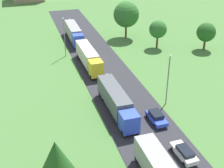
{
  "coord_description": "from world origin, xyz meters",
  "views": [
    {
      "loc": [
        -15.28,
        -9.17,
        26.74
      ],
      "look_at": [
        -1.9,
        33.76,
        2.95
      ],
      "focal_mm": 49.72,
      "sensor_mm": 36.0,
      "label": 1
    }
  ],
  "objects_px": {
    "lamppost_third": "(64,35)",
    "tree_maple": "(158,29)",
    "truck_third": "(89,57)",
    "tree_oak": "(126,14)",
    "truck_fourth": "(74,32)",
    "car_third": "(156,117)",
    "car_second": "(184,153)",
    "tree_birch": "(206,32)",
    "lamppost_second": "(168,77)",
    "tree_elm": "(57,163)",
    "truck_second": "(116,101)"
  },
  "relations": [
    {
      "from": "truck_second",
      "to": "lamppost_third",
      "type": "distance_m",
      "value": 25.62
    },
    {
      "from": "car_second",
      "to": "tree_maple",
      "type": "xyz_separation_m",
      "value": [
        12.97,
        36.46,
        3.62
      ]
    },
    {
      "from": "lamppost_second",
      "to": "truck_second",
      "type": "bearing_deg",
      "value": -179.18
    },
    {
      "from": "lamppost_third",
      "to": "tree_oak",
      "type": "xyz_separation_m",
      "value": [
        16.84,
        7.53,
        1.19
      ]
    },
    {
      "from": "truck_second",
      "to": "lamppost_third",
      "type": "xyz_separation_m",
      "value": [
        -3.62,
        25.22,
        2.69
      ]
    },
    {
      "from": "truck_third",
      "to": "truck_fourth",
      "type": "relative_size",
      "value": 1.02
    },
    {
      "from": "lamppost_second",
      "to": "tree_birch",
      "type": "xyz_separation_m",
      "value": [
        19.33,
        19.5,
        -0.7
      ]
    },
    {
      "from": "truck_second",
      "to": "truck_fourth",
      "type": "xyz_separation_m",
      "value": [
        0.08,
        34.36,
        0.01
      ]
    },
    {
      "from": "truck_second",
      "to": "lamppost_second",
      "type": "xyz_separation_m",
      "value": [
        8.6,
        0.12,
        2.68
      ]
    },
    {
      "from": "lamppost_second",
      "to": "car_second",
      "type": "bearing_deg",
      "value": -106.23
    },
    {
      "from": "tree_elm",
      "to": "lamppost_third",
      "type": "bearing_deg",
      "value": 79.44
    },
    {
      "from": "truck_third",
      "to": "car_third",
      "type": "bearing_deg",
      "value": -77.52
    },
    {
      "from": "truck_second",
      "to": "tree_elm",
      "type": "relative_size",
      "value": 1.64
    },
    {
      "from": "truck_second",
      "to": "car_third",
      "type": "xyz_separation_m",
      "value": [
        4.88,
        -4.22,
        -1.29
      ]
    },
    {
      "from": "lamppost_third",
      "to": "tree_maple",
      "type": "height_order",
      "value": "lamppost_third"
    },
    {
      "from": "lamppost_second",
      "to": "truck_fourth",
      "type": "bearing_deg",
      "value": 103.98
    },
    {
      "from": "truck_fourth",
      "to": "tree_oak",
      "type": "bearing_deg",
      "value": -6.96
    },
    {
      "from": "truck_fourth",
      "to": "car_second",
      "type": "relative_size",
      "value": 2.96
    },
    {
      "from": "car_second",
      "to": "tree_birch",
      "type": "height_order",
      "value": "tree_birch"
    },
    {
      "from": "lamppost_third",
      "to": "tree_maple",
      "type": "distance_m",
      "value": 21.56
    },
    {
      "from": "car_third",
      "to": "tree_elm",
      "type": "distance_m",
      "value": 19.62
    },
    {
      "from": "truck_fourth",
      "to": "tree_birch",
      "type": "distance_m",
      "value": 31.57
    },
    {
      "from": "lamppost_third",
      "to": "tree_elm",
      "type": "bearing_deg",
      "value": -100.56
    },
    {
      "from": "lamppost_third",
      "to": "tree_birch",
      "type": "distance_m",
      "value": 32.05
    },
    {
      "from": "truck_third",
      "to": "tree_oak",
      "type": "height_order",
      "value": "tree_oak"
    },
    {
      "from": "car_second",
      "to": "tree_maple",
      "type": "height_order",
      "value": "tree_maple"
    },
    {
      "from": "tree_elm",
      "to": "tree_maple",
      "type": "bearing_deg",
      "value": 53.18
    },
    {
      "from": "truck_third",
      "to": "tree_maple",
      "type": "distance_m",
      "value": 19.03
    },
    {
      "from": "truck_fourth",
      "to": "tree_oak",
      "type": "height_order",
      "value": "tree_oak"
    },
    {
      "from": "tree_birch",
      "to": "tree_maple",
      "type": "bearing_deg",
      "value": 156.59
    },
    {
      "from": "truck_fourth",
      "to": "car_second",
      "type": "height_order",
      "value": "truck_fourth"
    },
    {
      "from": "tree_birch",
      "to": "lamppost_third",
      "type": "bearing_deg",
      "value": 169.93
    },
    {
      "from": "truck_third",
      "to": "tree_oak",
      "type": "bearing_deg",
      "value": 47.9
    },
    {
      "from": "truck_second",
      "to": "tree_elm",
      "type": "distance_m",
      "value": 18.7
    },
    {
      "from": "truck_fourth",
      "to": "tree_elm",
      "type": "distance_m",
      "value": 50.44
    },
    {
      "from": "car_second",
      "to": "lamppost_third",
      "type": "distance_m",
      "value": 38.89
    },
    {
      "from": "truck_second",
      "to": "tree_oak",
      "type": "bearing_deg",
      "value": 68.02
    },
    {
      "from": "truck_second",
      "to": "truck_third",
      "type": "relative_size",
      "value": 1.0
    },
    {
      "from": "truck_fourth",
      "to": "car_third",
      "type": "distance_m",
      "value": 38.9
    },
    {
      "from": "car_second",
      "to": "tree_birch",
      "type": "distance_m",
      "value": 39.65
    },
    {
      "from": "truck_second",
      "to": "lamppost_second",
      "type": "relative_size",
      "value": 1.51
    },
    {
      "from": "truck_second",
      "to": "lamppost_third",
      "type": "relative_size",
      "value": 1.51
    },
    {
      "from": "lamppost_second",
      "to": "tree_elm",
      "type": "distance_m",
      "value": 24.65
    },
    {
      "from": "truck_third",
      "to": "tree_elm",
      "type": "relative_size",
      "value": 1.65
    },
    {
      "from": "truck_third",
      "to": "car_second",
      "type": "bearing_deg",
      "value": -80.75
    },
    {
      "from": "tree_elm",
      "to": "car_second",
      "type": "bearing_deg",
      "value": 7.91
    },
    {
      "from": "truck_third",
      "to": "tree_oak",
      "type": "relative_size",
      "value": 1.43
    },
    {
      "from": "car_second",
      "to": "lamppost_second",
      "type": "bearing_deg",
      "value": 73.77
    },
    {
      "from": "lamppost_second",
      "to": "tree_maple",
      "type": "distance_m",
      "value": 25.59
    },
    {
      "from": "car_second",
      "to": "tree_birch",
      "type": "xyz_separation_m",
      "value": [
        23.0,
        32.12,
        3.3
      ]
    }
  ]
}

